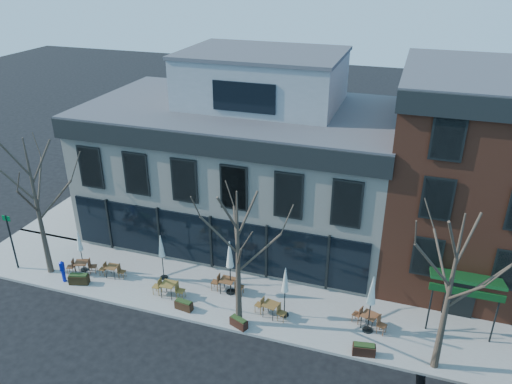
% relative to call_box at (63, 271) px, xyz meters
% --- Properties ---
extents(ground, '(120.00, 120.00, 0.00)m').
position_rel_call_box_xyz_m(ground, '(7.17, 3.74, -0.84)').
color(ground, black).
rests_on(ground, ground).
extents(sidewalk_front, '(33.50, 4.70, 0.15)m').
position_rel_call_box_xyz_m(sidewalk_front, '(10.42, 1.59, -0.77)').
color(sidewalk_front, gray).
rests_on(sidewalk_front, ground).
extents(sidewalk_side, '(4.50, 12.00, 0.15)m').
position_rel_call_box_xyz_m(sidewalk_side, '(-4.08, 9.74, -0.77)').
color(sidewalk_side, gray).
rests_on(sidewalk_side, ground).
extents(corner_building, '(18.39, 10.39, 11.10)m').
position_rel_call_box_xyz_m(corner_building, '(7.24, 8.81, 3.88)').
color(corner_building, beige).
rests_on(corner_building, ground).
extents(red_brick_building, '(8.20, 11.78, 11.18)m').
position_rel_call_box_xyz_m(red_brick_building, '(20.17, 8.72, 4.80)').
color(red_brick_building, brown).
rests_on(red_brick_building, ground).
extents(tree_corner, '(3.93, 3.98, 7.92)m').
position_rel_call_box_xyz_m(tree_corner, '(-1.32, 0.54, 3.41)').
color(tree_corner, '#382B21').
rests_on(tree_corner, sidewalk_front).
extents(tree_mid, '(3.50, 3.55, 7.04)m').
position_rel_call_box_xyz_m(tree_mid, '(10.18, -0.16, 2.95)').
color(tree_mid, '#382B21').
rests_on(tree_mid, sidewalk_front).
extents(tree_right, '(3.72, 3.77, 7.48)m').
position_rel_call_box_xyz_m(tree_right, '(19.18, -0.16, 3.18)').
color(tree_right, '#382B21').
rests_on(tree_right, sidewalk_front).
extents(sign_pole, '(0.50, 0.10, 3.40)m').
position_rel_call_box_xyz_m(sign_pole, '(-3.33, 0.24, 1.23)').
color(sign_pole, black).
rests_on(sign_pole, sidewalk_front).
extents(call_box, '(0.27, 0.26, 1.31)m').
position_rel_call_box_xyz_m(call_box, '(0.00, 0.00, 0.00)').
color(call_box, '#0D1BAC').
rests_on(call_box, sidewalk_front).
extents(cafe_set_0, '(1.69, 0.97, 0.87)m').
position_rel_call_box_xyz_m(cafe_set_0, '(0.46, 0.96, -0.24)').
color(cafe_set_0, brown).
rests_on(cafe_set_0, sidewalk_front).
extents(cafe_set_1, '(1.56, 0.67, 0.81)m').
position_rel_call_box_xyz_m(cafe_set_1, '(2.25, 1.22, -0.27)').
color(cafe_set_1, brown).
rests_on(cafe_set_1, sidewalk_front).
extents(cafe_set_2, '(1.79, 0.73, 0.94)m').
position_rel_call_box_xyz_m(cafe_set_2, '(6.00, 0.63, -0.21)').
color(cafe_set_2, brown).
rests_on(cafe_set_2, sidewalk_front).
extents(cafe_set_3, '(1.80, 0.72, 0.95)m').
position_rel_call_box_xyz_m(cafe_set_3, '(8.77, 1.91, -0.20)').
color(cafe_set_3, brown).
rests_on(cafe_set_3, sidewalk_front).
extents(cafe_set_4, '(1.74, 0.80, 0.89)m').
position_rel_call_box_xyz_m(cafe_set_4, '(11.48, 0.76, -0.23)').
color(cafe_set_4, brown).
rests_on(cafe_set_4, sidewalk_front).
extents(cafe_set_5, '(1.77, 1.01, 0.91)m').
position_rel_call_box_xyz_m(cafe_set_5, '(16.17, 1.45, -0.22)').
color(cafe_set_5, brown).
rests_on(cafe_set_5, sidewalk_front).
extents(umbrella_0, '(0.41, 0.41, 2.53)m').
position_rel_call_box_xyz_m(umbrella_0, '(0.35, 1.24, 1.10)').
color(umbrella_0, black).
rests_on(umbrella_0, sidewalk_front).
extents(umbrella_1, '(0.43, 0.43, 2.70)m').
position_rel_call_box_xyz_m(umbrella_1, '(5.00, 1.97, 1.22)').
color(umbrella_1, black).
rests_on(umbrella_1, sidewalk_front).
extents(umbrella_2, '(0.50, 0.50, 3.14)m').
position_rel_call_box_xyz_m(umbrella_2, '(8.95, 1.90, 1.52)').
color(umbrella_2, black).
rests_on(umbrella_2, sidewalk_front).
extents(umbrella_3, '(0.45, 0.45, 2.78)m').
position_rel_call_box_xyz_m(umbrella_3, '(12.11, 1.03, 1.27)').
color(umbrella_3, black).
rests_on(umbrella_3, sidewalk_front).
extents(umbrella_4, '(0.49, 0.49, 3.09)m').
position_rel_call_box_xyz_m(umbrella_4, '(16.15, 1.19, 1.49)').
color(umbrella_4, black).
rests_on(umbrella_4, sidewalk_front).
extents(planter_0, '(1.11, 0.68, 0.58)m').
position_rel_call_box_xyz_m(planter_0, '(0.90, 0.08, -0.40)').
color(planter_0, black).
rests_on(planter_0, sidewalk_front).
extents(planter_1, '(0.95, 0.48, 0.51)m').
position_rel_call_box_xyz_m(planter_1, '(7.21, -0.10, -0.44)').
color(planter_1, '#331E11').
rests_on(planter_1, sidewalk_front).
extents(planter_2, '(0.97, 0.67, 0.50)m').
position_rel_call_box_xyz_m(planter_2, '(10.27, -0.46, -0.44)').
color(planter_2, black).
rests_on(planter_2, sidewalk_front).
extents(planter_3, '(1.06, 0.56, 0.56)m').
position_rel_call_box_xyz_m(planter_3, '(16.17, -0.43, -0.41)').
color(planter_3, black).
rests_on(planter_3, sidewalk_front).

